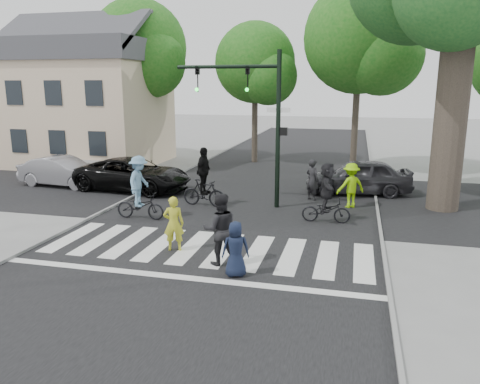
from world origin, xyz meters
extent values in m
plane|color=gray|center=(0.00, 0.00, 0.00)|extent=(120.00, 120.00, 0.00)
cube|color=black|center=(0.00, 5.00, 0.01)|extent=(10.00, 70.00, 0.01)
cube|color=black|center=(0.00, 8.00, 0.01)|extent=(70.00, 10.00, 0.01)
cube|color=gray|center=(-5.05, 5.00, 0.05)|extent=(0.10, 70.00, 0.10)
cube|color=gray|center=(5.05, 5.00, 0.05)|extent=(0.10, 70.00, 0.10)
cube|color=silver|center=(-4.50, 1.00, 0.01)|extent=(0.55, 3.00, 0.01)
cube|color=silver|center=(-3.50, 1.00, 0.01)|extent=(0.55, 3.00, 0.01)
cube|color=silver|center=(-2.50, 1.00, 0.01)|extent=(0.55, 3.00, 0.01)
cube|color=silver|center=(-1.50, 1.00, 0.01)|extent=(0.55, 3.00, 0.01)
cube|color=silver|center=(-0.50, 1.00, 0.01)|extent=(0.55, 3.00, 0.01)
cube|color=silver|center=(0.50, 1.00, 0.01)|extent=(0.55, 3.00, 0.01)
cube|color=silver|center=(1.50, 1.00, 0.01)|extent=(0.55, 3.00, 0.01)
cube|color=silver|center=(2.50, 1.00, 0.01)|extent=(0.55, 3.00, 0.01)
cube|color=silver|center=(3.50, 1.00, 0.01)|extent=(0.55, 3.00, 0.01)
cube|color=silver|center=(4.50, 1.00, 0.01)|extent=(0.55, 3.00, 0.01)
cube|color=silver|center=(0.00, -1.20, 0.01)|extent=(10.00, 0.30, 0.01)
cylinder|color=black|center=(1.20, 6.20, 3.00)|extent=(0.18, 0.18, 6.00)
cylinder|color=black|center=(-0.80, 6.20, 5.40)|extent=(4.00, 0.14, 0.14)
imported|color=black|center=(0.00, 6.20, 4.95)|extent=(0.16, 0.20, 1.00)
sphere|color=#19E533|center=(0.00, 6.08, 4.55)|extent=(0.14, 0.14, 0.14)
imported|color=black|center=(-2.00, 6.20, 4.95)|extent=(0.16, 0.20, 1.00)
sphere|color=#19E533|center=(-2.00, 6.08, 4.55)|extent=(0.14, 0.14, 0.14)
cube|color=black|center=(1.42, 6.20, 3.00)|extent=(0.28, 0.18, 0.30)
cube|color=#FF660C|center=(1.53, 6.20, 3.00)|extent=(0.02, 0.14, 0.20)
cube|color=white|center=(1.20, 6.20, 3.80)|extent=(0.90, 0.04, 0.18)
cylinder|color=brown|center=(7.50, 7.50, 3.50)|extent=(1.20, 1.20, 7.00)
cylinder|color=brown|center=(7.80, 7.30, 6.50)|extent=(1.29, 1.74, 2.93)
cylinder|color=brown|center=(-14.00, 16.20, 2.97)|extent=(0.36, 0.36, 5.95)
sphere|color=#176117|center=(-14.00, 16.20, 6.38)|extent=(5.20, 5.20, 5.20)
sphere|color=#176117|center=(-12.96, 15.42, 5.53)|extent=(3.64, 3.64, 3.64)
cylinder|color=brown|center=(-9.00, 15.70, 3.22)|extent=(0.36, 0.36, 6.44)
sphere|color=#176117|center=(-9.00, 15.70, 6.90)|extent=(5.80, 5.80, 5.80)
sphere|color=#176117|center=(-7.84, 14.83, 5.98)|extent=(4.06, 4.06, 4.06)
cylinder|color=brown|center=(-2.00, 16.80, 2.80)|extent=(0.36, 0.36, 5.60)
sphere|color=#176117|center=(-2.00, 16.80, 6.00)|extent=(4.80, 4.80, 4.80)
sphere|color=#176117|center=(-1.04, 16.08, 5.20)|extent=(3.36, 3.36, 3.36)
cylinder|color=brown|center=(4.00, 15.50, 3.36)|extent=(0.36, 0.36, 6.72)
sphere|color=#176117|center=(4.00, 15.50, 7.20)|extent=(6.00, 6.00, 6.00)
sphere|color=#176117|center=(5.20, 14.60, 6.24)|extent=(4.20, 4.20, 4.20)
cube|color=beige|center=(-11.50, 14.00, 3.00)|extent=(8.00, 7.00, 6.00)
cube|color=#47474C|center=(-11.50, 14.00, 6.60)|extent=(8.40, 7.40, 1.20)
cube|color=#47474C|center=(-11.50, 12.15, 7.60)|extent=(8.40, 3.69, 2.44)
cube|color=#47474C|center=(-11.50, 15.85, 7.60)|extent=(8.40, 3.69, 2.44)
cube|color=black|center=(-13.90, 10.48, 1.70)|extent=(1.00, 0.06, 1.30)
cube|color=black|center=(-13.90, 10.48, 4.30)|extent=(1.00, 0.06, 1.30)
cube|color=black|center=(-11.50, 10.48, 1.70)|extent=(1.00, 0.06, 1.30)
cube|color=black|center=(-11.50, 10.48, 4.30)|extent=(1.00, 0.06, 1.30)
cube|color=black|center=(-9.10, 10.48, 1.70)|extent=(1.00, 0.06, 1.30)
cube|color=black|center=(-9.10, 10.48, 4.30)|extent=(1.00, 0.06, 1.30)
cube|color=gray|center=(-10.00, 10.20, 0.40)|extent=(2.00, 1.20, 0.80)
imported|color=gold|center=(-0.89, 0.63, 0.81)|extent=(0.68, 0.53, 1.63)
imported|color=#141C33|center=(1.32, -0.76, 0.72)|extent=(0.81, 0.65, 1.43)
imported|color=black|center=(0.71, -0.06, 0.98)|extent=(1.17, 1.06, 1.96)
imported|color=black|center=(-3.30, 3.41, 0.48)|extent=(1.82, 0.64, 0.95)
imported|color=#6691B0|center=(-3.30, 3.41, 1.39)|extent=(0.68, 1.18, 1.82)
imported|color=black|center=(-1.65, 5.70, 0.54)|extent=(1.85, 0.69, 1.08)
imported|color=black|center=(-1.65, 5.70, 1.42)|extent=(0.56, 1.14, 1.87)
imported|color=black|center=(3.22, 4.57, 0.44)|extent=(1.69, 0.63, 0.88)
imported|color=black|center=(3.22, 4.57, 1.29)|extent=(0.54, 1.58, 1.69)
imported|color=black|center=(-5.68, 7.64, 0.74)|extent=(5.56, 3.00, 1.48)
imported|color=#97959B|center=(-9.36, 7.67, 0.70)|extent=(4.40, 1.92, 1.41)
imported|color=#2F2E32|center=(4.30, 9.38, 0.77)|extent=(4.77, 2.52, 1.55)
imported|color=#86CF07|center=(4.01, 6.88, 0.88)|extent=(1.32, 1.13, 1.77)
imported|color=black|center=(2.43, 7.73, 0.87)|extent=(0.76, 0.70, 1.74)
camera|label=1|loc=(4.11, -11.50, 4.76)|focal=35.00mm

